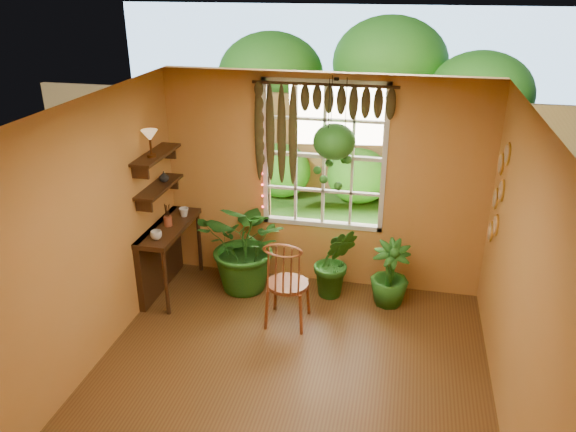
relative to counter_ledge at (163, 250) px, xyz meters
The scene contains 23 objects.
floor 2.55m from the counter_ledge, 39.96° to the right, with size 4.50×4.50×0.00m, color brown.
ceiling 3.29m from the counter_ledge, 39.96° to the right, with size 4.50×4.50×0.00m, color silver.
wall_back 2.17m from the counter_ledge, 18.80° to the left, with size 4.00×4.00×0.00m, color #BD8240.
wall_left 1.79m from the counter_ledge, 93.24° to the right, with size 4.50×4.50×0.00m, color #BD8240.
wall_right 4.30m from the counter_ledge, 22.26° to the right, with size 4.50×4.50×0.00m, color #BD8240.
window 2.33m from the counter_ledge, 19.65° to the left, with size 1.52×0.10×1.86m.
valance_vine 2.57m from the counter_ledge, 17.07° to the left, with size 1.70×0.12×1.10m.
string_lights 1.76m from the counter_ledge, 27.17° to the left, with size 0.03×0.03×1.54m, color #FF2633, non-canonical shape.
wall_plates 4.02m from the counter_ledge, ahead, with size 0.04×0.32×1.10m, color #F2E5C6, non-canonical shape.
counter_ledge is the anchor object (origin of this frame).
shelf_lower 0.85m from the counter_ledge, ahead, with size 0.25×0.90×0.04m, color #361E0E.
shelf_upper 1.25m from the counter_ledge, ahead, with size 0.25×0.90×0.04m, color #361E0E.
backyard 5.74m from the counter_ledge, 67.84° to the left, with size 14.00×10.00×12.00m.
windsor_chair 1.76m from the counter_ledge, 14.36° to the right, with size 0.48×0.52×1.27m.
potted_plant_left 1.07m from the counter_ledge, 11.87° to the left, with size 1.14×0.99×1.27m, color #165319.
potted_plant_mid 2.16m from the counter_ledge, ahead, with size 0.52×0.42×0.95m, color #165319.
potted_plant_right 2.83m from the counter_ledge, ahead, with size 0.46×0.46×0.83m, color #165319.
hanging_basket 2.52m from the counter_ledge, 10.84° to the left, with size 0.49×0.49×1.28m.
cup_a 0.58m from the counter_ledge, 71.77° to the right, with size 0.13×0.13×0.11m, color silver.
cup_b 0.54m from the counter_ledge, 58.15° to the left, with size 0.12×0.12×0.11m, color beige.
brush_jar 0.50m from the counter_ledge, ahead, with size 0.10×0.10×0.36m.
shelf_vase 0.94m from the counter_ledge, 74.48° to the left, with size 0.12×0.12×0.13m, color #B2AD99.
tiffany_lamp 1.51m from the counter_ledge, 71.25° to the right, with size 0.19×0.19×0.31m.
Camera 1 is at (0.97, -4.20, 3.75)m, focal length 35.00 mm.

